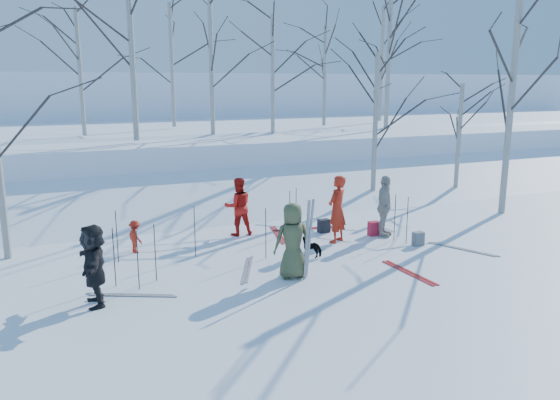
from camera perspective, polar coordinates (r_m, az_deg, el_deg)
name	(u,v)px	position (r m, az deg, el deg)	size (l,w,h in m)	color
ground	(303,262)	(13.93, 2.41, -6.45)	(120.00, 120.00, 0.00)	white
snow_ramp	(222,201)	(20.21, -6.07, -0.12)	(70.00, 9.50, 1.40)	white
snow_plateau	(167,148)	(29.67, -11.76, 5.32)	(70.00, 18.00, 2.20)	white
far_hill	(118,110)	(50.30, -16.58, 8.98)	(90.00, 30.00, 6.00)	white
skier_olive_center	(293,241)	(12.58, 1.32, -4.27)	(0.87, 0.56, 1.77)	#454C2E
skier_red_north	(337,209)	(15.42, 5.99, -0.96)	(0.70, 0.46, 1.91)	#B12110
skier_redor_behind	(238,207)	(16.13, -4.39, -0.69)	(0.84, 0.65, 1.72)	red
skier_red_seated	(135,237)	(15.01, -14.89, -3.72)	(0.57, 0.33, 0.88)	#B12110
skier_cream_east	(384,206)	(16.22, 10.85, -0.65)	(1.06, 0.44, 1.81)	beige
skier_grey_west	(94,265)	(11.69, -18.89, -6.45)	(1.58, 0.50, 1.70)	black
dog	(312,247)	(14.28, 3.35, -4.92)	(0.27, 0.60, 0.50)	black
upright_ski_left	(307,240)	(12.40, 2.82, -4.23)	(0.07, 0.02, 1.90)	silver
upright_ski_right	(310,239)	(12.51, 3.12, -4.08)	(0.07, 0.02, 1.90)	silver
ski_pair_a	(463,249)	(15.69, 18.58, -4.90)	(0.99, 1.80, 0.02)	silver
ski_pair_b	(409,273)	(13.48, 13.33, -7.39)	(0.30, 1.91, 0.02)	red
ski_pair_c	(247,269)	(13.36, -3.42, -7.24)	(0.95, 1.82, 0.02)	silver
ski_pair_d	(131,295)	(12.24, -15.26, -9.56)	(1.80, 1.00, 0.02)	silver
ski_pair_e	(304,229)	(16.90, 2.50, -3.03)	(1.91, 0.43, 0.02)	red
ski_pair_f	(278,235)	(16.26, -0.18, -3.64)	(0.59, 1.90, 0.02)	red
ski_pole_a	(155,253)	(12.74, -12.91, -5.40)	(0.02, 0.02, 1.34)	black
ski_pole_b	(395,217)	(15.94, 11.91, -1.78)	(0.02, 0.02, 1.34)	black
ski_pole_c	(138,260)	(12.31, -14.64, -6.11)	(0.02, 0.02, 1.34)	black
ski_pole_d	(290,213)	(16.11, 1.02, -1.36)	(0.02, 0.02, 1.34)	black
ski_pole_e	(296,210)	(16.47, 1.69, -1.06)	(0.02, 0.02, 1.34)	black
ski_pole_f	(114,258)	(12.64, -16.94, -5.78)	(0.02, 0.02, 1.34)	black
ski_pole_g	(195,232)	(14.27, -8.89, -3.32)	(0.02, 0.02, 1.34)	black
ski_pole_h	(407,220)	(15.67, 13.15, -2.09)	(0.02, 0.02, 1.34)	black
ski_pole_i	(266,233)	(13.96, -1.50, -3.52)	(0.02, 0.02, 1.34)	black
ski_pole_j	(117,237)	(14.28, -16.68, -3.69)	(0.02, 0.02, 1.34)	black
backpack_red	(374,228)	(16.41, 9.78, -2.95)	(0.32, 0.22, 0.42)	#B21B32
backpack_grey	(418,239)	(15.68, 14.24, -3.94)	(0.30, 0.20, 0.38)	slate
backpack_dark	(324,226)	(16.56, 4.60, -2.70)	(0.34, 0.24, 0.40)	black
birch_plateau_a	(211,68)	(24.20, -7.18, 13.55)	(4.58, 4.58, 5.68)	silver
birch_plateau_b	(273,74)	(24.94, -0.76, 13.01)	(4.22, 4.22, 5.16)	silver
birch_plateau_d	(80,72)	(25.03, -20.16, 12.40)	(4.29, 4.29, 5.28)	silver
birch_plateau_e	(131,36)	(22.27, -15.31, 16.17)	(6.12, 6.12, 7.88)	silver
birch_plateau_g	(325,77)	(28.93, 4.69, 12.73)	(4.11, 4.11, 5.02)	silver
birch_plateau_h	(172,66)	(28.68, -11.23, 13.60)	(4.86, 4.86, 6.08)	silver
birch_plateau_i	(389,48)	(28.02, 11.33, 15.35)	(6.03, 6.03, 7.75)	silver
birch_plateau_j	(382,64)	(32.93, 10.56, 13.79)	(5.15, 5.15, 6.49)	silver
birch_edge_b	(511,104)	(19.97, 22.98, 9.23)	(5.83, 5.83, 7.47)	silver
birch_edge_c	(459,140)	(22.77, 18.18, 5.96)	(3.68, 3.68, 4.40)	silver
birch_edge_e	(375,128)	(20.79, 9.92, 7.39)	(4.46, 4.46, 5.52)	silver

